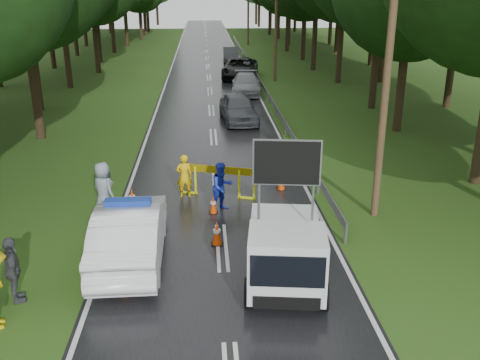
{
  "coord_description": "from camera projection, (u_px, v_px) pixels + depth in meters",
  "views": [
    {
      "loc": [
        -0.42,
        -14.13,
        7.36
      ],
      "look_at": [
        0.69,
        2.17,
        1.3
      ],
      "focal_mm": 40.0,
      "sensor_mm": 36.0,
      "label": 1
    }
  ],
  "objects": [
    {
      "name": "work_truck",
      "position": [
        286.0,
        249.0,
        13.67
      ],
      "size": [
        2.46,
        4.58,
        3.49
      ],
      "rotation": [
        0.0,
        0.0,
        -0.13
      ],
      "color": "gray",
      "rests_on": "ground"
    },
    {
      "name": "bystander_right",
      "position": [
        103.0,
        190.0,
        17.57
      ],
      "size": [
        1.09,
        1.07,
        1.89
      ],
      "primitive_type": "imported",
      "rotation": [
        0.0,
        0.0,
        2.38
      ],
      "color": "gray",
      "rests_on": "ground"
    },
    {
      "name": "cone_far",
      "position": [
        213.0,
        205.0,
        18.02
      ],
      "size": [
        0.3,
        0.3,
        0.64
      ],
      "color": "black",
      "rests_on": "ground"
    },
    {
      "name": "bystander_mid",
      "position": [
        13.0,
        270.0,
        12.84
      ],
      "size": [
        0.78,
        1.09,
        1.72
      ],
      "primitive_type": "imported",
      "rotation": [
        0.0,
        0.0,
        1.97
      ],
      "color": "#43454B",
      "rests_on": "ground"
    },
    {
      "name": "road",
      "position": [
        209.0,
        77.0,
        43.86
      ],
      "size": [
        7.0,
        140.0,
        0.02
      ],
      "primitive_type": "cube",
      "color": "black",
      "rests_on": "ground"
    },
    {
      "name": "cone_center",
      "position": [
        217.0,
        234.0,
        15.82
      ],
      "size": [
        0.36,
        0.36,
        0.76
      ],
      "color": "black",
      "rests_on": "ground"
    },
    {
      "name": "queue_car_third",
      "position": [
        240.0,
        68.0,
        43.35
      ],
      "size": [
        3.45,
        6.14,
        1.62
      ],
      "primitive_type": "imported",
      "rotation": [
        0.0,
        0.0,
        -0.14
      ],
      "color": "black",
      "rests_on": "ground"
    },
    {
      "name": "queue_car_second",
      "position": [
        246.0,
        84.0,
        37.29
      ],
      "size": [
        2.26,
        4.86,
        1.38
      ],
      "primitive_type": "imported",
      "rotation": [
        0.0,
        0.0,
        -0.07
      ],
      "color": "#A5A8AE",
      "rests_on": "ground"
    },
    {
      "name": "guardrail",
      "position": [
        254.0,
        71.0,
        43.6
      ],
      "size": [
        0.12,
        60.06,
        0.7
      ],
      "color": "gray",
      "rests_on": "ground"
    },
    {
      "name": "queue_car_fourth",
      "position": [
        231.0,
        54.0,
        52.67
      ],
      "size": [
        1.5,
        4.17,
        1.37
      ],
      "primitive_type": "imported",
      "rotation": [
        0.0,
        0.0,
        -0.01
      ],
      "color": "#404348",
      "rests_on": "ground"
    },
    {
      "name": "ground",
      "position": [
        222.0,
        247.0,
        15.8
      ],
      "size": [
        160.0,
        160.0,
        0.0
      ],
      "primitive_type": "plane",
      "color": "#2A4714",
      "rests_on": "ground"
    },
    {
      "name": "utility_pole_mid",
      "position": [
        276.0,
        14.0,
        40.56
      ],
      "size": [
        1.4,
        0.24,
        10.0
      ],
      "color": "#463720",
      "rests_on": "ground"
    },
    {
      "name": "police_sedan",
      "position": [
        130.0,
        232.0,
        14.82
      ],
      "size": [
        1.86,
        5.09,
        1.83
      ],
      "rotation": [
        0.0,
        0.0,
        3.16
      ],
      "color": "white",
      "rests_on": "ground"
    },
    {
      "name": "queue_car_first",
      "position": [
        238.0,
        108.0,
        29.74
      ],
      "size": [
        2.22,
        4.71,
        1.56
      ],
      "primitive_type": "imported",
      "rotation": [
        0.0,
        0.0,
        0.08
      ],
      "color": "#383C3F",
      "rests_on": "ground"
    },
    {
      "name": "civilian",
      "position": [
        222.0,
        187.0,
        18.09
      ],
      "size": [
        1.04,
        0.98,
        1.71
      ],
      "primitive_type": "imported",
      "rotation": [
        0.0,
        0.0,
        0.54
      ],
      "color": "#1C2DB7",
      "rests_on": "ground"
    },
    {
      "name": "cone_right",
      "position": [
        281.0,
        181.0,
        20.04
      ],
      "size": [
        0.34,
        0.34,
        0.71
      ],
      "color": "black",
      "rests_on": "ground"
    },
    {
      "name": "utility_pole_near",
      "position": [
        388.0,
        63.0,
        16.24
      ],
      "size": [
        1.4,
        0.24,
        10.0
      ],
      "color": "#463720",
      "rests_on": "ground"
    },
    {
      "name": "officer",
      "position": [
        184.0,
        176.0,
        19.21
      ],
      "size": [
        0.64,
        0.46,
        1.62
      ],
      "primitive_type": "imported",
      "rotation": [
        0.0,
        0.0,
        3.28
      ],
      "color": "yellow",
      "rests_on": "ground"
    },
    {
      "name": "cone_near_left",
      "position": [
        125.0,
        280.0,
        13.3
      ],
      "size": [
        0.38,
        0.38,
        0.81
      ],
      "color": "black",
      "rests_on": "ground"
    },
    {
      "name": "barrier",
      "position": [
        217.0,
        173.0,
        19.23
      ],
      "size": [
        2.74,
        0.92,
        1.18
      ],
      "rotation": [
        0.0,
        0.0,
        -0.31
      ],
      "color": "#EAF90D",
      "rests_on": "ground"
    },
    {
      "name": "utility_pole_far",
      "position": [
        248.0,
        2.0,
        64.88
      ],
      "size": [
        1.4,
        0.24,
        10.0
      ],
      "color": "#463720",
      "rests_on": "ground"
    },
    {
      "name": "cone_left_mid",
      "position": [
        132.0,
        199.0,
        18.29
      ],
      "size": [
        0.37,
        0.37,
        0.78
      ],
      "color": "black",
      "rests_on": "ground"
    }
  ]
}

